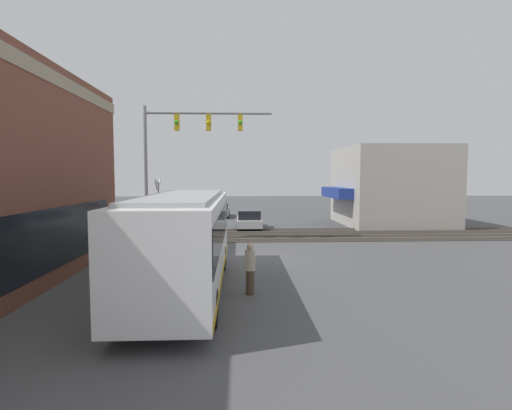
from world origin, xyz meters
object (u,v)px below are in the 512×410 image
Objects in this scene: pedestrian_near_bus at (250,268)px; city_bus at (184,238)px; crossing_signal at (158,205)px; parked_car_silver at (249,220)px; parked_car_grey at (220,210)px.

city_bus is at bearing 77.61° from pedestrian_near_bus.
crossing_signal is at bearing 16.34° from city_bus.
parked_car_silver is 9.08m from parked_car_grey.
crossing_signal is 0.83× the size of parked_car_grey.
crossing_signal is at bearing 141.79° from parked_car_silver.
city_bus is 2.46m from pedestrian_near_bus.
crossing_signal reaches higher than city_bus.
pedestrian_near_bus is at bearing 178.66° from parked_car_silver.
city_bus is 2.26× the size of parked_car_silver.
city_bus reaches higher than parked_car_grey.
pedestrian_near_bus reaches higher than parked_car_silver.
crossing_signal is 11.12m from pedestrian_near_bus.
pedestrian_near_bus is at bearing -175.01° from parked_car_grey.
crossing_signal is (9.37, 2.75, 0.48)m from city_bus.
city_bus is at bearing 180.00° from parked_car_grey.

